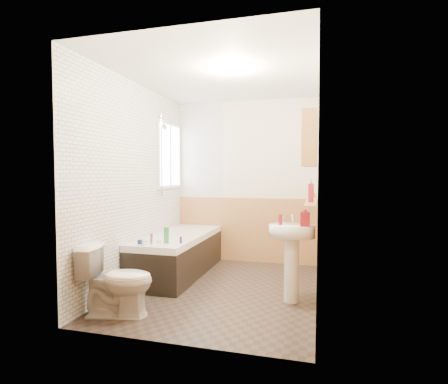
% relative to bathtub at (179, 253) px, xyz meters
% --- Properties ---
extents(floor, '(2.80, 2.80, 0.00)m').
position_rel_bathtub_xyz_m(floor, '(0.73, -0.47, -0.29)').
color(floor, '#2D241F').
rests_on(floor, ground).
extents(ceiling, '(2.80, 2.80, 0.00)m').
position_rel_bathtub_xyz_m(ceiling, '(0.73, -0.47, 2.21)').
color(ceiling, white).
rests_on(ceiling, ground).
extents(wall_back, '(2.20, 0.02, 2.50)m').
position_rel_bathtub_xyz_m(wall_back, '(0.73, 0.94, 0.96)').
color(wall_back, beige).
rests_on(wall_back, ground).
extents(wall_front, '(2.20, 0.02, 2.50)m').
position_rel_bathtub_xyz_m(wall_front, '(0.73, -1.88, 0.96)').
color(wall_front, beige).
rests_on(wall_front, ground).
extents(wall_left, '(0.02, 2.80, 2.50)m').
position_rel_bathtub_xyz_m(wall_left, '(-0.38, -0.47, 0.96)').
color(wall_left, beige).
rests_on(wall_left, ground).
extents(wall_right, '(0.02, 2.80, 2.50)m').
position_rel_bathtub_xyz_m(wall_right, '(1.84, -0.47, 0.96)').
color(wall_right, beige).
rests_on(wall_right, ground).
extents(wainscot_right, '(0.01, 2.80, 1.00)m').
position_rel_bathtub_xyz_m(wainscot_right, '(1.82, -0.47, 0.21)').
color(wainscot_right, tan).
rests_on(wainscot_right, wall_right).
extents(wainscot_front, '(2.20, 0.01, 1.00)m').
position_rel_bathtub_xyz_m(wainscot_front, '(0.73, -1.86, 0.21)').
color(wainscot_front, tan).
rests_on(wainscot_front, wall_front).
extents(wainscot_back, '(2.20, 0.01, 1.00)m').
position_rel_bathtub_xyz_m(wainscot_back, '(0.73, 0.92, 0.21)').
color(wainscot_back, tan).
rests_on(wainscot_back, wall_back).
extents(tile_cladding_left, '(0.01, 2.80, 2.50)m').
position_rel_bathtub_xyz_m(tile_cladding_left, '(-0.36, -0.47, 0.96)').
color(tile_cladding_left, white).
rests_on(tile_cladding_left, wall_left).
extents(tile_return_back, '(0.75, 0.01, 1.50)m').
position_rel_bathtub_xyz_m(tile_return_back, '(0.01, 0.92, 1.46)').
color(tile_return_back, white).
rests_on(tile_return_back, wall_back).
extents(window, '(0.03, 0.79, 0.99)m').
position_rel_bathtub_xyz_m(window, '(-0.33, 0.48, 1.36)').
color(window, white).
rests_on(window, wall_left).
extents(bathtub, '(0.70, 1.81, 0.69)m').
position_rel_bathtub_xyz_m(bathtub, '(0.00, 0.00, 0.00)').
color(bathtub, black).
rests_on(bathtub, floor).
extents(shower_riser, '(0.10, 0.08, 1.19)m').
position_rel_bathtub_xyz_m(shower_riser, '(-0.31, 0.16, 1.46)').
color(shower_riser, silver).
rests_on(shower_riser, wall_left).
extents(toilet, '(0.76, 0.53, 0.68)m').
position_rel_bathtub_xyz_m(toilet, '(-0.03, -1.47, 0.05)').
color(toilet, white).
rests_on(toilet, floor).
extents(sink, '(0.48, 0.39, 0.94)m').
position_rel_bathtub_xyz_m(sink, '(1.57, -0.66, 0.30)').
color(sink, white).
rests_on(sink, floor).
extents(pine_shelf, '(0.10, 1.47, 0.03)m').
position_rel_bathtub_xyz_m(pine_shelf, '(1.77, -0.69, 0.80)').
color(pine_shelf, tan).
rests_on(pine_shelf, wall_right).
extents(medicine_cabinet, '(0.16, 0.63, 0.57)m').
position_rel_bathtub_xyz_m(medicine_cabinet, '(1.74, -0.53, 1.44)').
color(medicine_cabinet, tan).
rests_on(medicine_cabinet, wall_right).
extents(foam_can, '(0.06, 0.06, 0.17)m').
position_rel_bathtub_xyz_m(foam_can, '(1.77, -1.02, 0.90)').
color(foam_can, maroon).
rests_on(foam_can, pine_shelf).
extents(green_bottle, '(0.05, 0.05, 0.23)m').
position_rel_bathtub_xyz_m(green_bottle, '(1.77, -1.02, 0.93)').
color(green_bottle, black).
rests_on(green_bottle, pine_shelf).
extents(black_jar, '(0.10, 0.10, 0.05)m').
position_rel_bathtub_xyz_m(black_jar, '(1.77, -0.23, 0.84)').
color(black_jar, orange).
rests_on(black_jar, pine_shelf).
extents(soap_bottle, '(0.11, 0.22, 0.10)m').
position_rel_bathtub_xyz_m(soap_bottle, '(1.71, -0.72, 0.59)').
color(soap_bottle, maroon).
rests_on(soap_bottle, sink).
extents(clear_bottle, '(0.05, 0.05, 0.11)m').
position_rel_bathtub_xyz_m(clear_bottle, '(1.45, -0.69, 0.60)').
color(clear_bottle, maroon).
rests_on(clear_bottle, sink).
extents(blue_gel, '(0.05, 0.04, 0.19)m').
position_rel_bathtub_xyz_m(blue_gel, '(0.12, -0.65, 0.36)').
color(blue_gel, '#388447').
rests_on(blue_gel, bathtub).
extents(cream_jar, '(0.08, 0.08, 0.05)m').
position_rel_bathtub_xyz_m(cream_jar, '(-0.17, -0.75, 0.29)').
color(cream_jar, navy).
rests_on(cream_jar, bathtub).
extents(orange_bottle, '(0.03, 0.03, 0.08)m').
position_rel_bathtub_xyz_m(orange_bottle, '(0.28, -0.60, 0.30)').
color(orange_bottle, navy).
rests_on(orange_bottle, bathtub).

